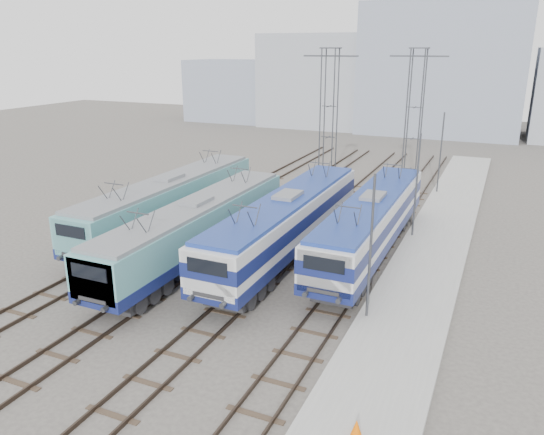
{
  "coord_description": "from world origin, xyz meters",
  "views": [
    {
      "loc": [
        13.48,
        -19.72,
        12.1
      ],
      "look_at": [
        1.61,
        7.0,
        2.66
      ],
      "focal_mm": 35.0,
      "sensor_mm": 36.0,
      "label": 1
    }
  ],
  "objects_px": {
    "locomotive_center_left": "(196,227)",
    "catenary_tower_west": "(329,117)",
    "locomotive_far_left": "(169,200)",
    "catenary_tower_east": "(414,118)",
    "safety_cone": "(356,428)",
    "mast_rear": "(440,155)",
    "locomotive_center_right": "(286,221)",
    "locomotive_far_right": "(371,220)",
    "mast_front": "(370,251)",
    "mast_mid": "(416,188)"
  },
  "relations": [
    {
      "from": "mast_rear",
      "to": "mast_front",
      "type": "bearing_deg",
      "value": -90.0
    },
    {
      "from": "catenary_tower_east",
      "to": "mast_mid",
      "type": "relative_size",
      "value": 1.71
    },
    {
      "from": "locomotive_center_right",
      "to": "safety_cone",
      "type": "xyz_separation_m",
      "value": [
        8.03,
        -13.55,
        -1.77
      ]
    },
    {
      "from": "locomotive_far_left",
      "to": "locomotive_center_left",
      "type": "bearing_deg",
      "value": -40.44
    },
    {
      "from": "locomotive_far_right",
      "to": "mast_mid",
      "type": "height_order",
      "value": "mast_mid"
    },
    {
      "from": "mast_front",
      "to": "locomotive_center_right",
      "type": "bearing_deg",
      "value": 138.32
    },
    {
      "from": "locomotive_far_left",
      "to": "mast_rear",
      "type": "xyz_separation_m",
      "value": [
        15.35,
        17.29,
        1.24
      ]
    },
    {
      "from": "locomotive_center_right",
      "to": "mast_rear",
      "type": "height_order",
      "value": "mast_rear"
    },
    {
      "from": "locomotive_center_right",
      "to": "catenary_tower_east",
      "type": "relative_size",
      "value": 1.54
    },
    {
      "from": "mast_front",
      "to": "safety_cone",
      "type": "relative_size",
      "value": 12.12
    },
    {
      "from": "locomotive_far_left",
      "to": "mast_rear",
      "type": "distance_m",
      "value": 23.15
    },
    {
      "from": "locomotive_center_left",
      "to": "catenary_tower_west",
      "type": "height_order",
      "value": "catenary_tower_west"
    },
    {
      "from": "catenary_tower_west",
      "to": "mast_rear",
      "type": "bearing_deg",
      "value": 24.94
    },
    {
      "from": "catenary_tower_east",
      "to": "mast_front",
      "type": "xyz_separation_m",
      "value": [
        2.1,
        -22.0,
        -3.14
      ]
    },
    {
      "from": "locomotive_far_left",
      "to": "mast_mid",
      "type": "relative_size",
      "value": 2.6
    },
    {
      "from": "locomotive_center_right",
      "to": "locomotive_far_right",
      "type": "distance_m",
      "value": 5.03
    },
    {
      "from": "mast_mid",
      "to": "mast_rear",
      "type": "distance_m",
      "value": 12.0
    },
    {
      "from": "locomotive_center_right",
      "to": "safety_cone",
      "type": "distance_m",
      "value": 15.85
    },
    {
      "from": "catenary_tower_west",
      "to": "safety_cone",
      "type": "relative_size",
      "value": 20.78
    },
    {
      "from": "locomotive_center_right",
      "to": "locomotive_center_left",
      "type": "bearing_deg",
      "value": -148.34
    },
    {
      "from": "locomotive_far_left",
      "to": "catenary_tower_west",
      "type": "distance_m",
      "value": 15.53
    },
    {
      "from": "locomotive_center_left",
      "to": "mast_front",
      "type": "distance_m",
      "value": 11.3
    },
    {
      "from": "locomotive_center_left",
      "to": "locomotive_center_right",
      "type": "xyz_separation_m",
      "value": [
        4.5,
        2.78,
        0.15
      ]
    },
    {
      "from": "mast_mid",
      "to": "mast_rear",
      "type": "bearing_deg",
      "value": 90.0
    },
    {
      "from": "locomotive_far_left",
      "to": "catenary_tower_east",
      "type": "xyz_separation_m",
      "value": [
        13.25,
        15.29,
        4.38
      ]
    },
    {
      "from": "locomotive_center_left",
      "to": "locomotive_far_left",
      "type": "bearing_deg",
      "value": 139.56
    },
    {
      "from": "catenary_tower_west",
      "to": "mast_front",
      "type": "relative_size",
      "value": 1.71
    },
    {
      "from": "catenary_tower_west",
      "to": "mast_front",
      "type": "xyz_separation_m",
      "value": [
        8.6,
        -20.0,
        -3.14
      ]
    },
    {
      "from": "locomotive_center_left",
      "to": "safety_cone",
      "type": "distance_m",
      "value": 16.6
    },
    {
      "from": "locomotive_far_left",
      "to": "catenary_tower_east",
      "type": "bearing_deg",
      "value": 49.08
    },
    {
      "from": "locomotive_far_right",
      "to": "mast_rear",
      "type": "bearing_deg",
      "value": 83.44
    },
    {
      "from": "mast_rear",
      "to": "safety_cone",
      "type": "height_order",
      "value": "mast_rear"
    },
    {
      "from": "locomotive_center_right",
      "to": "safety_cone",
      "type": "relative_size",
      "value": 32.04
    },
    {
      "from": "locomotive_far_right",
      "to": "mast_rear",
      "type": "relative_size",
      "value": 2.56
    },
    {
      "from": "locomotive_center_left",
      "to": "mast_front",
      "type": "height_order",
      "value": "mast_front"
    },
    {
      "from": "locomotive_center_left",
      "to": "locomotive_far_right",
      "type": "xyz_separation_m",
      "value": [
        9.0,
        5.02,
        0.08
      ]
    },
    {
      "from": "catenary_tower_east",
      "to": "mast_rear",
      "type": "xyz_separation_m",
      "value": [
        2.1,
        2.0,
        -3.14
      ]
    },
    {
      "from": "locomotive_far_left",
      "to": "safety_cone",
      "type": "relative_size",
      "value": 31.49
    },
    {
      "from": "locomotive_far_left",
      "to": "mast_rear",
      "type": "bearing_deg",
      "value": 48.39
    },
    {
      "from": "locomotive_center_right",
      "to": "mast_front",
      "type": "relative_size",
      "value": 2.64
    },
    {
      "from": "locomotive_center_right",
      "to": "catenary_tower_east",
      "type": "height_order",
      "value": "catenary_tower_east"
    },
    {
      "from": "locomotive_center_left",
      "to": "mast_mid",
      "type": "distance_m",
      "value": 14.23
    },
    {
      "from": "locomotive_center_left",
      "to": "mast_rear",
      "type": "relative_size",
      "value": 2.52
    },
    {
      "from": "catenary_tower_west",
      "to": "safety_cone",
      "type": "height_order",
      "value": "catenary_tower_west"
    },
    {
      "from": "locomotive_far_left",
      "to": "locomotive_far_right",
      "type": "relative_size",
      "value": 1.01
    },
    {
      "from": "locomotive_center_left",
      "to": "locomotive_center_right",
      "type": "distance_m",
      "value": 5.29
    },
    {
      "from": "locomotive_far_right",
      "to": "safety_cone",
      "type": "height_order",
      "value": "locomotive_far_right"
    },
    {
      "from": "locomotive_far_left",
      "to": "locomotive_center_right",
      "type": "relative_size",
      "value": 0.98
    },
    {
      "from": "locomotive_center_left",
      "to": "mast_mid",
      "type": "bearing_deg",
      "value": 40.05
    },
    {
      "from": "catenary_tower_west",
      "to": "mast_rear",
      "type": "relative_size",
      "value": 1.71
    }
  ]
}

